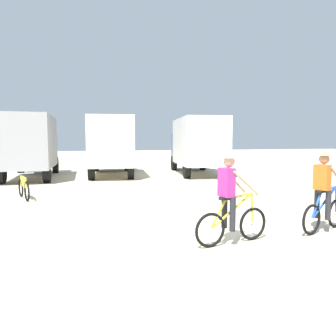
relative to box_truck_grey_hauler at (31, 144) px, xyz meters
name	(u,v)px	position (x,y,z in m)	size (l,w,h in m)	color
ground_plane	(203,233)	(4.86, -12.58, -1.87)	(120.00, 120.00, 0.00)	beige
box_truck_grey_hauler	(31,144)	(0.00, 0.00, 0.00)	(2.62, 6.83, 3.35)	#9E9EA3
box_truck_cream_rv	(111,144)	(4.38, 0.28, 0.00)	(3.16, 6.98, 3.35)	beige
box_truck_avon_van	(197,143)	(9.48, -0.53, 0.00)	(3.41, 7.04, 3.35)	white
cyclist_orange_shirt	(230,202)	(5.09, -13.41, -1.03)	(1.71, 0.55, 1.82)	black
cyclist_cowboy_hat	(324,194)	(7.51, -13.21, -1.03)	(1.65, 0.73, 1.82)	black
bicycle_spare	(24,188)	(0.48, -6.85, -1.48)	(0.68, 1.66, 0.97)	black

